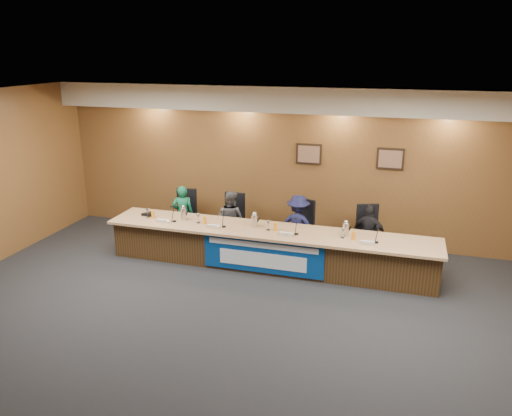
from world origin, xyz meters
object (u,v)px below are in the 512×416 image
at_px(panelist_c, 298,226).
at_px(panelist_a, 183,214).
at_px(office_chair_a, 185,219).
at_px(panelist_b, 230,220).
at_px(office_chair_b, 232,224).
at_px(dais_body, 269,249).
at_px(carafe_left, 184,214).
at_px(office_chair_d, 369,238).
at_px(panelist_d, 369,234).
at_px(carafe_mid, 255,221).
at_px(office_chair_c, 299,230).
at_px(banner, 263,256).
at_px(carafe_right, 346,230).
at_px(speakerphone, 149,214).

bearing_deg(panelist_c, panelist_a, 4.13).
bearing_deg(office_chair_a, panelist_b, -16.35).
bearing_deg(office_chair_b, dais_body, -41.09).
bearing_deg(carafe_left, office_chair_d, 13.17).
height_order(panelist_b, panelist_d, panelist_b).
distance_m(carafe_left, carafe_mid, 1.40).
relative_size(office_chair_c, carafe_mid, 2.15).
bearing_deg(panelist_c, panelist_d, -175.87).
height_order(panelist_c, office_chair_b, panelist_c).
bearing_deg(office_chair_c, office_chair_d, 21.90).
bearing_deg(carafe_mid, office_chair_b, 133.41).
distance_m(banner, carafe_left, 1.80).
xyz_separation_m(office_chair_a, office_chair_b, (1.05, 0.00, 0.00)).
relative_size(panelist_d, office_chair_d, 2.41).
bearing_deg(panelist_c, carafe_right, 150.71).
bearing_deg(carafe_left, dais_body, 0.69).
distance_m(panelist_d, speakerphone, 4.27).
distance_m(panelist_a, panelist_b, 1.05).
height_order(carafe_mid, speakerphone, carafe_mid).
bearing_deg(office_chair_a, panelist_a, -100.90).
distance_m(panelist_a, carafe_right, 3.50).
distance_m(panelist_a, carafe_left, 0.83).
distance_m(panelist_b, office_chair_b, 0.15).
bearing_deg(panelist_b, office_chair_a, 7.00).
xyz_separation_m(dais_body, panelist_c, (0.40, 0.68, 0.26)).
bearing_deg(carafe_left, banner, -13.19).
distance_m(dais_body, banner, 0.42).
relative_size(dais_body, carafe_right, 25.52).
xyz_separation_m(banner, panelist_c, (0.40, 1.10, 0.23)).
height_order(panelist_a, office_chair_a, panelist_a).
bearing_deg(speakerphone, panelist_b, 23.14).
bearing_deg(office_chair_c, office_chair_b, -158.10).
relative_size(panelist_c, office_chair_a, 2.54).
bearing_deg(panelist_c, office_chair_d, -171.65).
bearing_deg(office_chair_b, speakerphone, -156.38).
distance_m(office_chair_b, office_chair_d, 2.74).
xyz_separation_m(panelist_b, panelist_d, (2.74, 0.00, -0.02)).
bearing_deg(panelist_a, carafe_right, 146.96).
xyz_separation_m(banner, panelist_b, (-0.99, 1.10, 0.22)).
distance_m(banner, office_chair_c, 1.27).
distance_m(panelist_a, office_chair_d, 3.80).
bearing_deg(carafe_mid, panelist_a, 159.77).
xyz_separation_m(panelist_c, carafe_right, (0.99, -0.65, 0.26)).
relative_size(office_chair_c, carafe_left, 1.96).
distance_m(office_chair_b, carafe_right, 2.52).
bearing_deg(panelist_a, office_chair_a, -112.24).
distance_m(panelist_b, panelist_c, 1.39).
relative_size(banner, panelist_c, 1.80).
height_order(office_chair_d, speakerphone, speakerphone).
distance_m(carafe_left, carafe_right, 3.07).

